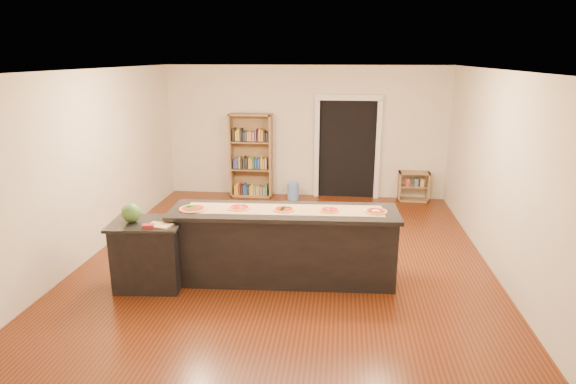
# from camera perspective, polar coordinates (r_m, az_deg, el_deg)

# --- Properties ---
(room) EXTENTS (6.00, 7.00, 2.80)m
(room) POSITION_cam_1_polar(r_m,az_deg,el_deg) (6.98, -0.19, 2.71)
(room) COLOR beige
(room) RESTS_ON ground
(doorway) EXTENTS (1.40, 0.09, 2.21)m
(doorway) POSITION_cam_1_polar(r_m,az_deg,el_deg) (10.37, 7.04, 5.84)
(doorway) COLOR black
(doorway) RESTS_ON room
(kitchen_island) EXTENTS (3.04, 0.82, 1.00)m
(kitchen_island) POSITION_cam_1_polar(r_m,az_deg,el_deg) (6.59, -0.49, -6.27)
(kitchen_island) COLOR black
(kitchen_island) RESTS_ON ground
(side_counter) EXTENTS (0.92, 0.67, 0.91)m
(side_counter) POSITION_cam_1_polar(r_m,az_deg,el_deg) (6.67, -16.16, -7.10)
(side_counter) COLOR black
(side_counter) RESTS_ON ground
(bookshelf) EXTENTS (0.90, 0.32, 1.81)m
(bookshelf) POSITION_cam_1_polar(r_m,az_deg,el_deg) (10.44, -4.40, 4.31)
(bookshelf) COLOR #947148
(bookshelf) RESTS_ON ground
(low_shelf) EXTENTS (0.64, 0.27, 0.64)m
(low_shelf) POSITION_cam_1_polar(r_m,az_deg,el_deg) (10.52, 14.65, 0.65)
(low_shelf) COLOR #947148
(low_shelf) RESTS_ON ground
(waste_bin) EXTENTS (0.25, 0.25, 0.36)m
(waste_bin) POSITION_cam_1_polar(r_m,az_deg,el_deg) (10.33, 0.62, 0.12)
(waste_bin) COLOR #618AD9
(waste_bin) RESTS_ON ground
(kraft_paper) EXTENTS (2.66, 0.62, 0.00)m
(kraft_paper) POSITION_cam_1_polar(r_m,az_deg,el_deg) (6.44, -0.49, -2.08)
(kraft_paper) COLOR #A18053
(kraft_paper) RESTS_ON kitchen_island
(watermelon) EXTENTS (0.26, 0.26, 0.26)m
(watermelon) POSITION_cam_1_polar(r_m,az_deg,el_deg) (6.52, -18.08, -2.34)
(watermelon) COLOR #144214
(watermelon) RESTS_ON side_counter
(cutting_board) EXTENTS (0.33, 0.25, 0.02)m
(cutting_board) POSITION_cam_1_polar(r_m,az_deg,el_deg) (6.31, -14.99, -3.83)
(cutting_board) COLOR tan
(cutting_board) RESTS_ON side_counter
(package_red) EXTENTS (0.15, 0.13, 0.05)m
(package_red) POSITION_cam_1_polar(r_m,az_deg,el_deg) (6.27, -16.23, -3.92)
(package_red) COLOR maroon
(package_red) RESTS_ON side_counter
(package_teal) EXTENTS (0.14, 0.14, 0.05)m
(package_teal) POSITION_cam_1_polar(r_m,az_deg,el_deg) (6.53, -13.58, -2.90)
(package_teal) COLOR #195966
(package_teal) RESTS_ON side_counter
(pizza_a) EXTENTS (0.35, 0.35, 0.02)m
(pizza_a) POSITION_cam_1_polar(r_m,az_deg,el_deg) (6.56, -11.18, -1.95)
(pizza_a) COLOR tan
(pizza_a) RESTS_ON kitchen_island
(pizza_b) EXTENTS (0.29, 0.29, 0.02)m
(pizza_b) POSITION_cam_1_polar(r_m,az_deg,el_deg) (6.52, -5.82, -1.84)
(pizza_b) COLOR tan
(pizza_b) RESTS_ON kitchen_island
(pizza_c) EXTENTS (0.30, 0.30, 0.02)m
(pizza_c) POSITION_cam_1_polar(r_m,az_deg,el_deg) (6.41, -0.50, -2.07)
(pizza_c) COLOR tan
(pizza_c) RESTS_ON kitchen_island
(pizza_d) EXTENTS (0.28, 0.28, 0.02)m
(pizza_d) POSITION_cam_1_polar(r_m,az_deg,el_deg) (6.40, 4.94, -2.14)
(pizza_d) COLOR tan
(pizza_d) RESTS_ON kitchen_island
(pizza_e) EXTENTS (0.32, 0.32, 0.02)m
(pizza_e) POSITION_cam_1_polar(r_m,az_deg,el_deg) (6.43, 10.36, -2.26)
(pizza_e) COLOR tan
(pizza_e) RESTS_ON kitchen_island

